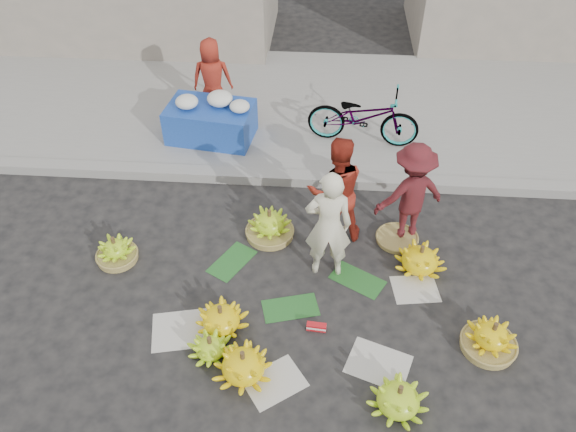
# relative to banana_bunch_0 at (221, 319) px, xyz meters

# --- Properties ---
(ground) EXTENTS (80.00, 80.00, 0.00)m
(ground) POSITION_rel_banana_bunch_0_xyz_m (0.86, 0.54, -0.16)
(ground) COLOR black
(ground) RESTS_ON ground
(curb) EXTENTS (40.00, 0.25, 0.15)m
(curb) POSITION_rel_banana_bunch_0_xyz_m (0.86, 2.74, -0.09)
(curb) COLOR gray
(curb) RESTS_ON ground
(sidewalk) EXTENTS (40.00, 4.00, 0.12)m
(sidewalk) POSITION_rel_banana_bunch_0_xyz_m (0.86, 4.84, -0.10)
(sidewalk) COLOR gray
(sidewalk) RESTS_ON ground
(newspaper_scatter) EXTENTS (3.20, 1.80, 0.00)m
(newspaper_scatter) POSITION_rel_banana_bunch_0_xyz_m (0.86, -0.26, -0.16)
(newspaper_scatter) COLOR beige
(newspaper_scatter) RESTS_ON ground
(banana_leaves) EXTENTS (2.00, 1.00, 0.00)m
(banana_leaves) POSITION_rel_banana_bunch_0_xyz_m (0.76, 0.74, -0.16)
(banana_leaves) COLOR #1B511F
(banana_leaves) RESTS_ON ground
(banana_bunch_0) EXTENTS (0.68, 0.68, 0.37)m
(banana_bunch_0) POSITION_rel_banana_bunch_0_xyz_m (0.00, 0.00, 0.00)
(banana_bunch_0) COLOR yellow
(banana_bunch_0) RESTS_ON ground
(banana_bunch_1) EXTENTS (0.54, 0.54, 0.29)m
(banana_bunch_1) POSITION_rel_banana_bunch_0_xyz_m (-0.06, -0.36, -0.04)
(banana_bunch_1) COLOR #8AC51C
(banana_bunch_1) RESTS_ON ground
(banana_bunch_2) EXTENTS (0.82, 0.82, 0.39)m
(banana_bunch_2) POSITION_rel_banana_bunch_0_xyz_m (0.33, -0.59, 0.01)
(banana_bunch_2) COLOR yellow
(banana_bunch_2) RESTS_ON ground
(banana_bunch_3) EXTENTS (0.78, 0.78, 0.37)m
(banana_bunch_3) POSITION_rel_banana_bunch_0_xyz_m (1.92, -0.86, 0.00)
(banana_bunch_3) COLOR #8AC51C
(banana_bunch_3) RESTS_ON ground
(banana_bunch_4) EXTENTS (0.60, 0.60, 0.42)m
(banana_bunch_4) POSITION_rel_banana_bunch_0_xyz_m (2.98, -0.06, 0.01)
(banana_bunch_4) COLOR olive
(banana_bunch_4) RESTS_ON ground
(banana_bunch_5) EXTENTS (0.71, 0.71, 0.39)m
(banana_bunch_5) POSITION_rel_banana_bunch_0_xyz_m (2.33, 1.08, 0.01)
(banana_bunch_5) COLOR yellow
(banana_bunch_5) RESTS_ON ground
(banana_bunch_6) EXTENTS (0.55, 0.55, 0.38)m
(banana_bunch_6) POSITION_rel_banana_bunch_0_xyz_m (-1.51, 0.98, -0.01)
(banana_bunch_6) COLOR olive
(banana_bunch_6) RESTS_ON ground
(banana_bunch_7) EXTENTS (0.72, 0.72, 0.44)m
(banana_bunch_7) POSITION_rel_banana_bunch_0_xyz_m (0.40, 1.56, 0.02)
(banana_bunch_7) COLOR olive
(banana_bunch_7) RESTS_ON ground
(basket_spare) EXTENTS (0.71, 0.71, 0.06)m
(basket_spare) POSITION_rel_banana_bunch_0_xyz_m (2.10, 1.58, -0.13)
(basket_spare) COLOR olive
(basket_spare) RESTS_ON ground
(incense_stack) EXTENTS (0.23, 0.09, 0.09)m
(incense_stack) POSITION_rel_banana_bunch_0_xyz_m (1.08, 0.04, -0.11)
(incense_stack) COLOR red
(incense_stack) RESTS_ON ground
(vendor_cream) EXTENTS (0.57, 0.38, 1.53)m
(vendor_cream) POSITION_rel_banana_bunch_0_xyz_m (1.16, 0.98, 0.60)
(vendor_cream) COLOR beige
(vendor_cream) RESTS_ON ground
(vendor_red) EXTENTS (0.84, 0.71, 1.52)m
(vendor_red) POSITION_rel_banana_bunch_0_xyz_m (1.25, 1.64, 0.60)
(vendor_red) COLOR #9F2918
(vendor_red) RESTS_ON ground
(man_striped) EXTENTS (1.05, 0.82, 1.43)m
(man_striped) POSITION_rel_banana_bunch_0_xyz_m (2.20, 1.71, 0.55)
(man_striped) COLOR maroon
(man_striped) RESTS_ON ground
(flower_table) EXTENTS (1.43, 1.01, 0.77)m
(flower_table) POSITION_rel_banana_bunch_0_xyz_m (-0.73, 3.68, 0.28)
(flower_table) COLOR #173C9A
(flower_table) RESTS_ON sidewalk
(grey_bucket) EXTENTS (0.32, 0.32, 0.36)m
(grey_bucket) POSITION_rel_banana_bunch_0_xyz_m (-1.08, 3.60, 0.14)
(grey_bucket) COLOR slate
(grey_bucket) RESTS_ON sidewalk
(flower_vendor) EXTENTS (0.70, 0.49, 1.34)m
(flower_vendor) POSITION_rel_banana_bunch_0_xyz_m (-0.80, 4.38, 0.62)
(flower_vendor) COLOR #9F2918
(flower_vendor) RESTS_ON sidewalk
(bicycle) EXTENTS (0.82, 1.80, 0.92)m
(bicycle) POSITION_rel_banana_bunch_0_xyz_m (1.67, 3.72, 0.41)
(bicycle) COLOR gray
(bicycle) RESTS_ON sidewalk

